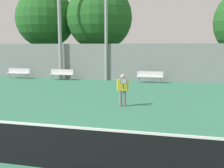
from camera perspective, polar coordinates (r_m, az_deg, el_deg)
The scene contains 10 objects.
ground_plane at distance 7.29m, azimuth -22.17°, elevation -15.65°, with size 100.00×100.00×0.00m, color #337556.
tennis_net at distance 7.09m, azimuth -22.42°, elevation -11.59°, with size 11.88×0.09×1.08m.
tennis_player at distance 12.46m, azimuth 2.35°, elevation -0.96°, with size 0.53×0.48×1.55m.
bench_courtside_near at distance 20.77m, azimuth 8.27°, elevation 1.84°, with size 2.03×0.40×0.90m.
bench_courtside_far at distance 24.71m, azimuth -19.67°, elevation 2.47°, with size 2.11×0.40×0.90m.
bench_adjacent_court at distance 22.71m, azimuth -10.89°, elevation 2.33°, with size 2.04×0.40×0.90m.
light_pole_center_back at distance 23.37m, azimuth -11.44°, elevation 16.30°, with size 0.90×0.60×11.21m.
back_fence at distance 21.81m, azimuth 2.95°, elevation 4.76°, with size 25.65×0.06×3.05m.
tree_green_tall at distance 26.16m, azimuth -2.75°, elevation 14.25°, with size 6.35×6.35×8.76m.
tree_green_broad at distance 28.07m, azimuth -14.29°, elevation 13.59°, with size 5.89×5.89×8.54m.
Camera 1 is at (4.02, -5.35, 2.89)m, focal length 42.00 mm.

